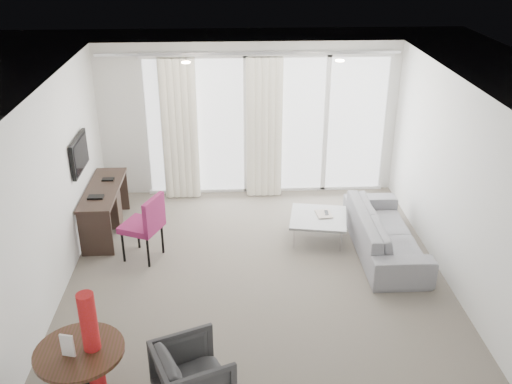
{
  "coord_description": "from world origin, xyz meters",
  "views": [
    {
      "loc": [
        -0.33,
        -6.15,
        4.3
      ],
      "look_at": [
        0.0,
        0.6,
        1.1
      ],
      "focal_mm": 40.0,
      "sensor_mm": 36.0,
      "label": 1
    }
  ],
  "objects_px": {
    "rattan_chair_b": "(360,138)",
    "desk": "(105,210)",
    "desk_chair": "(141,227)",
    "coffee_table": "(318,227)",
    "round_table": "(84,378)",
    "rattan_chair_a": "(278,132)",
    "sofa": "(385,232)",
    "red_lamp": "(93,351)",
    "tub_armchair": "(193,375)"
  },
  "relations": [
    {
      "from": "round_table",
      "to": "red_lamp",
      "type": "bearing_deg",
      "value": 11.37
    },
    {
      "from": "round_table",
      "to": "rattan_chair_b",
      "type": "distance_m",
      "value": 7.5
    },
    {
      "from": "rattan_chair_b",
      "to": "red_lamp",
      "type": "bearing_deg",
      "value": -141.84
    },
    {
      "from": "round_table",
      "to": "red_lamp",
      "type": "distance_m",
      "value": 0.33
    },
    {
      "from": "red_lamp",
      "to": "tub_armchair",
      "type": "bearing_deg",
      "value": -1.59
    },
    {
      "from": "round_table",
      "to": "tub_armchair",
      "type": "relative_size",
      "value": 1.21
    },
    {
      "from": "rattan_chair_b",
      "to": "tub_armchair",
      "type": "bearing_deg",
      "value": -135.3
    },
    {
      "from": "desk",
      "to": "sofa",
      "type": "height_order",
      "value": "desk"
    },
    {
      "from": "coffee_table",
      "to": "sofa",
      "type": "distance_m",
      "value": 1.0
    },
    {
      "from": "round_table",
      "to": "tub_armchair",
      "type": "height_order",
      "value": "round_table"
    },
    {
      "from": "rattan_chair_a",
      "to": "rattan_chair_b",
      "type": "bearing_deg",
      "value": 8.67
    },
    {
      "from": "tub_armchair",
      "to": "desk_chair",
      "type": "bearing_deg",
      "value": -5.05
    },
    {
      "from": "red_lamp",
      "to": "coffee_table",
      "type": "relative_size",
      "value": 1.58
    },
    {
      "from": "sofa",
      "to": "rattan_chair_b",
      "type": "distance_m",
      "value": 3.6
    },
    {
      "from": "round_table",
      "to": "rattan_chair_b",
      "type": "height_order",
      "value": "rattan_chair_b"
    },
    {
      "from": "coffee_table",
      "to": "rattan_chair_b",
      "type": "xyz_separation_m",
      "value": [
        1.31,
        3.17,
        0.25
      ]
    },
    {
      "from": "desk_chair",
      "to": "round_table",
      "type": "bearing_deg",
      "value": -70.89
    },
    {
      "from": "coffee_table",
      "to": "desk",
      "type": "bearing_deg",
      "value": 173.04
    },
    {
      "from": "rattan_chair_b",
      "to": "desk",
      "type": "bearing_deg",
      "value": -168.13
    },
    {
      "from": "rattan_chair_b",
      "to": "desk_chair",
      "type": "bearing_deg",
      "value": -156.9
    },
    {
      "from": "desk_chair",
      "to": "coffee_table",
      "type": "height_order",
      "value": "desk_chair"
    },
    {
      "from": "round_table",
      "to": "red_lamp",
      "type": "xyz_separation_m",
      "value": [
        0.12,
        0.02,
        0.3
      ]
    },
    {
      "from": "round_table",
      "to": "rattan_chair_a",
      "type": "bearing_deg",
      "value": 69.92
    },
    {
      "from": "coffee_table",
      "to": "red_lamp",
      "type": "bearing_deg",
      "value": -130.11
    },
    {
      "from": "desk",
      "to": "rattan_chair_b",
      "type": "bearing_deg",
      "value": 31.67
    },
    {
      "from": "desk_chair",
      "to": "rattan_chair_a",
      "type": "xyz_separation_m",
      "value": [
        2.23,
        3.94,
        -0.03
      ]
    },
    {
      "from": "desk_chair",
      "to": "rattan_chair_b",
      "type": "bearing_deg",
      "value": 66.34
    },
    {
      "from": "rattan_chair_a",
      "to": "desk",
      "type": "bearing_deg",
      "value": -111.34
    },
    {
      "from": "round_table",
      "to": "rattan_chair_b",
      "type": "xyz_separation_m",
      "value": [
        4.05,
        6.31,
        0.09
      ]
    },
    {
      "from": "desk",
      "to": "round_table",
      "type": "xyz_separation_m",
      "value": [
        0.45,
        -3.53,
        -0.02
      ]
    },
    {
      "from": "desk",
      "to": "rattan_chair_a",
      "type": "height_order",
      "value": "rattan_chair_a"
    },
    {
      "from": "coffee_table",
      "to": "rattan_chair_a",
      "type": "relative_size",
      "value": 0.89
    },
    {
      "from": "desk",
      "to": "coffee_table",
      "type": "distance_m",
      "value": 3.23
    },
    {
      "from": "desk",
      "to": "sofa",
      "type": "xyz_separation_m",
      "value": [
        4.1,
        -0.8,
        -0.06
      ]
    },
    {
      "from": "tub_armchair",
      "to": "rattan_chair_b",
      "type": "height_order",
      "value": "rattan_chair_b"
    },
    {
      "from": "sofa",
      "to": "desk_chair",
      "type": "bearing_deg",
      "value": 89.97
    },
    {
      "from": "sofa",
      "to": "rattan_chair_a",
      "type": "distance_m",
      "value": 4.12
    },
    {
      "from": "desk",
      "to": "coffee_table",
      "type": "bearing_deg",
      "value": -6.96
    },
    {
      "from": "desk_chair",
      "to": "round_table",
      "type": "relative_size",
      "value": 1.14
    },
    {
      "from": "coffee_table",
      "to": "sofa",
      "type": "xyz_separation_m",
      "value": [
        0.9,
        -0.41,
        0.12
      ]
    },
    {
      "from": "red_lamp",
      "to": "tub_armchair",
      "type": "distance_m",
      "value": 0.98
    },
    {
      "from": "red_lamp",
      "to": "rattan_chair_a",
      "type": "distance_m",
      "value": 7.04
    },
    {
      "from": "round_table",
      "to": "rattan_chair_a",
      "type": "relative_size",
      "value": 0.92
    },
    {
      "from": "round_table",
      "to": "tub_armchair",
      "type": "xyz_separation_m",
      "value": [
        1.05,
        -0.0,
        -0.02
      ]
    },
    {
      "from": "desk",
      "to": "desk_chair",
      "type": "relative_size",
      "value": 1.6
    },
    {
      "from": "coffee_table",
      "to": "rattan_chair_a",
      "type": "distance_m",
      "value": 3.56
    },
    {
      "from": "desk_chair",
      "to": "coffee_table",
      "type": "bearing_deg",
      "value": 32.5
    },
    {
      "from": "round_table",
      "to": "sofa",
      "type": "height_order",
      "value": "round_table"
    },
    {
      "from": "tub_armchair",
      "to": "round_table",
      "type": "bearing_deg",
      "value": 67.85
    },
    {
      "from": "coffee_table",
      "to": "rattan_chair_a",
      "type": "bearing_deg",
      "value": 94.97
    }
  ]
}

